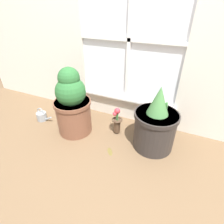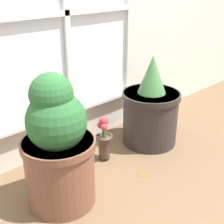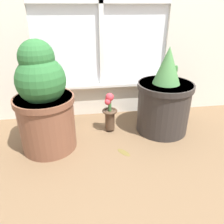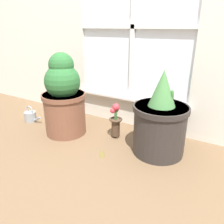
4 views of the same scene
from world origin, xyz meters
The scene contains 5 objects.
ground_plane centered at (0.00, 0.00, 0.00)m, with size 10.00×10.00×0.00m, color brown.
potted_plant_left centered at (-0.43, 0.15, 0.34)m, with size 0.39×0.39×0.73m.
potted_plant_right centered at (0.43, 0.26, 0.26)m, with size 0.41×0.41×0.65m.
flower_vase centered at (0.02, 0.30, 0.16)m, with size 0.12×0.12×0.32m.
fallen_leaf centered at (0.07, 0.00, 0.00)m, with size 0.10×0.11×0.01m.
Camera 2 is at (-1.17, -1.05, 1.15)m, focal length 50.00 mm.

